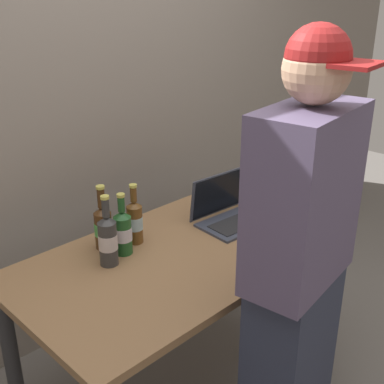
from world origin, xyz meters
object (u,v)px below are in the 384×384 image
object	(u,v)px
laptop	(230,211)
beer_bottle_amber	(103,226)
beer_bottle_dark	(123,231)
beer_bottle_brown	(108,239)
person_figure	(297,280)
beer_bottle_green	(135,221)

from	to	relation	value
laptop	beer_bottle_amber	bearing A→B (deg)	160.31
beer_bottle_dark	laptop	bearing A→B (deg)	-11.29
beer_bottle_brown	person_figure	size ratio (longest dim) A/B	0.18
laptop	beer_bottle_dark	xyz separation A→B (m)	(-0.55, 0.11, 0.05)
beer_bottle_brown	beer_bottle_amber	xyz separation A→B (m)	(0.07, 0.13, -0.01)
person_figure	laptop	bearing A→B (deg)	58.58
beer_bottle_amber	beer_bottle_dark	xyz separation A→B (m)	(0.03, -0.10, -0.00)
beer_bottle_dark	person_figure	distance (m)	0.75
beer_bottle_green	beer_bottle_amber	world-z (taller)	beer_bottle_amber
beer_bottle_dark	beer_bottle_amber	bearing A→B (deg)	106.66
laptop	beer_bottle_brown	bearing A→B (deg)	172.87
laptop	beer_bottle_amber	size ratio (longest dim) A/B	1.29
beer_bottle_brown	person_figure	world-z (taller)	person_figure
beer_bottle_brown	beer_bottle_dark	size ratio (longest dim) A/B	1.11
person_figure	beer_bottle_amber	bearing A→B (deg)	103.26
beer_bottle_amber	beer_bottle_dark	bearing A→B (deg)	-73.34
beer_bottle_green	beer_bottle_amber	bearing A→B (deg)	155.30
beer_bottle_green	person_figure	world-z (taller)	person_figure
beer_bottle_dark	beer_bottle_brown	bearing A→B (deg)	-163.18
beer_bottle_amber	beer_bottle_dark	size ratio (longest dim) A/B	1.06
beer_bottle_brown	beer_bottle_green	distance (m)	0.20
beer_bottle_green	person_figure	xyz separation A→B (m)	(0.07, -0.77, 0.02)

